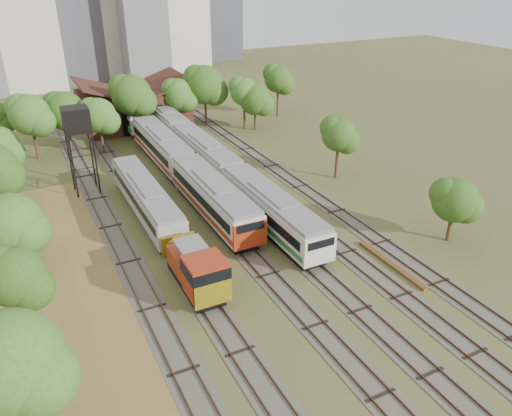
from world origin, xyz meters
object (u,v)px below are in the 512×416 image
water_tower (76,121)px  shunter_locomotive (198,272)px  railcar_green_set (205,155)px  railcar_red_set (185,170)px

water_tower → shunter_locomotive: bearing=-79.3°
shunter_locomotive → water_tower: 25.20m
water_tower → railcar_green_set: bearing=-0.0°
railcar_red_set → railcar_green_set: size_ratio=0.66×
railcar_green_set → water_tower: 15.78m
railcar_green_set → railcar_red_set: bearing=-136.8°
railcar_red_set → shunter_locomotive: 21.09m
railcar_red_set → shunter_locomotive: bearing=-106.5°
railcar_green_set → water_tower: water_tower is taller
railcar_red_set → water_tower: (-10.52, 3.75, 6.10)m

